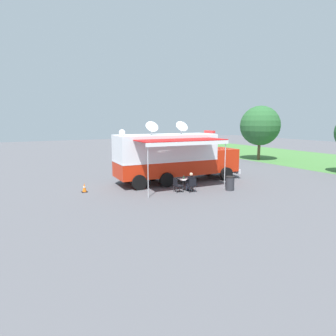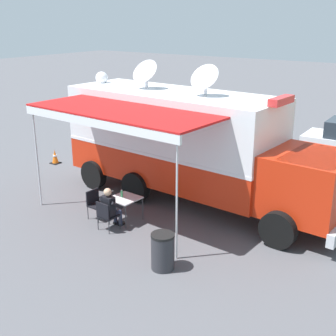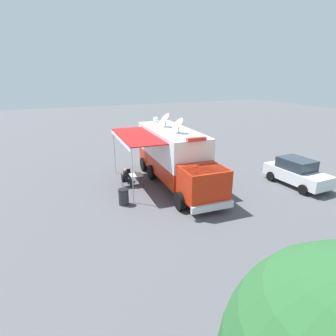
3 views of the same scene
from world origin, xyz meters
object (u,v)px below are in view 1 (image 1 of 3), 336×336
command_truck (175,156)px  folding_table (185,180)px  water_bottle (184,177)px  car_behind_truck (169,157)px  seated_responder (190,182)px  folding_chair_at_table (192,184)px  trash_bin (230,183)px  traffic_cone (84,188)px  folding_chair_beside_table (177,184)px

command_truck → folding_table: 2.86m
folding_table → water_bottle: (-0.00, -0.11, 0.16)m
car_behind_truck → seated_responder: bearing=-22.3°
command_truck → seated_responder: command_truck is taller
water_bottle → car_behind_truck: (-9.60, 4.30, 0.05)m
folding_chair_at_table → folding_table: bearing=178.9°
trash_bin → traffic_cone: (-4.07, -8.39, -0.18)m
folding_table → trash_bin: (1.52, 2.46, -0.22)m
car_behind_truck → traffic_cone: bearing=-55.1°
folding_table → trash_bin: bearing=58.3°
water_bottle → folding_chair_beside_table: water_bottle is taller
command_truck → folding_chair_at_table: command_truck is taller
folding_chair_at_table → traffic_cone: folding_chair_at_table is taller
folding_chair_at_table → seated_responder: 0.23m
folding_chair_at_table → water_bottle: bearing=-173.3°
trash_bin → car_behind_truck: size_ratio=0.21×
water_bottle → trash_bin: size_ratio=0.25×
seated_responder → folding_chair_beside_table: bearing=-107.4°
folding_table → seated_responder: 0.61m
folding_table → water_bottle: water_bottle is taller
trash_bin → water_bottle: bearing=-120.7°
traffic_cone → trash_bin: bearing=64.1°
water_bottle → traffic_cone: (-2.55, -5.82, -0.55)m
trash_bin → traffic_cone: size_ratio=1.57×
water_bottle → command_truck: bearing=162.1°
folding_chair_beside_table → trash_bin: size_ratio=0.96×
folding_chair_beside_table → seated_responder: size_ratio=0.70×
water_bottle → seated_responder: 0.65m
folding_table → traffic_cone: bearing=-113.3°
folding_chair_beside_table → car_behind_truck: 11.16m
folding_chair_beside_table → car_behind_truck: size_ratio=0.20×
folding_chair_at_table → car_behind_truck: 11.23m
folding_chair_beside_table → seated_responder: bearing=72.6°
folding_chair_beside_table → seated_responder: 0.90m
folding_chair_at_table → trash_bin: (0.72, 2.48, -0.06)m
folding_chair_beside_table → traffic_cone: (-2.90, -5.08, -0.23)m
folding_table → trash_bin: trash_bin is taller
traffic_cone → folding_chair_at_table: bearing=60.5°
folding_table → folding_chair_beside_table: folding_chair_beside_table is taller
command_truck → folding_chair_beside_table: command_truck is taller
command_truck → car_behind_truck: size_ratio=2.26×
command_truck → trash_bin: size_ratio=10.56×
folding_chair_at_table → traffic_cone: (-3.35, -5.91, -0.23)m
water_bottle → folding_chair_beside_table: size_ratio=0.26×
water_bottle → car_behind_truck: 10.52m
folding_table → folding_chair_at_table: (0.80, -0.02, -0.16)m
seated_responder → trash_bin: seated_responder is taller
folding_chair_beside_table → car_behind_truck: bearing=153.1°
folding_table → water_bottle: size_ratio=3.77×
command_truck → folding_chair_at_table: bearing=-12.1°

